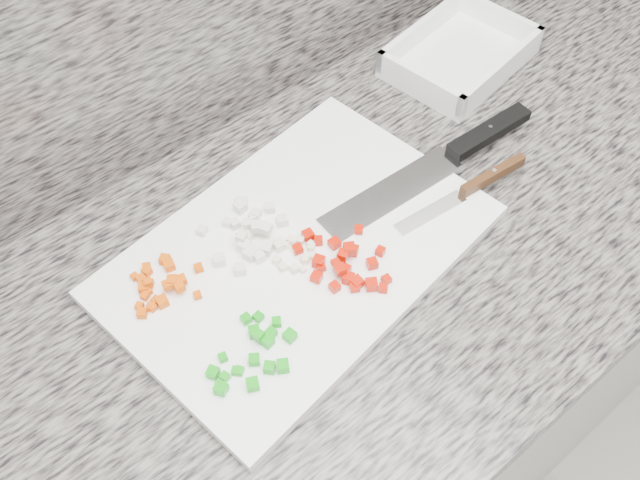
% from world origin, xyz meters
% --- Properties ---
extents(cabinet, '(3.92, 0.62, 0.86)m').
position_xyz_m(cabinet, '(0.00, 1.44, 0.43)').
color(cabinet, silver).
rests_on(cabinet, ground).
extents(countertop, '(3.96, 0.64, 0.04)m').
position_xyz_m(countertop, '(0.00, 1.44, 0.88)').
color(countertop, '#67615B').
rests_on(countertop, cabinet).
extents(cutting_board, '(0.51, 0.38, 0.02)m').
position_xyz_m(cutting_board, '(-0.00, 1.47, 0.91)').
color(cutting_board, white).
rests_on(cutting_board, countertop).
extents(carrot_pile, '(0.10, 0.09, 0.02)m').
position_xyz_m(carrot_pile, '(-0.17, 1.53, 0.92)').
color(carrot_pile, '#D14A04').
rests_on(carrot_pile, cutting_board).
extents(onion_pile, '(0.12, 0.10, 0.02)m').
position_xyz_m(onion_pile, '(-0.04, 1.53, 0.92)').
color(onion_pile, silver).
rests_on(onion_pile, cutting_board).
extents(green_pepper_pile, '(0.12, 0.09, 0.02)m').
position_xyz_m(green_pepper_pile, '(-0.14, 1.38, 0.92)').
color(green_pepper_pile, '#0E9D0E').
rests_on(green_pepper_pile, cutting_board).
extents(red_pepper_pile, '(0.10, 0.13, 0.02)m').
position_xyz_m(red_pepper_pile, '(0.02, 1.41, 0.92)').
color(red_pepper_pile, '#B91302').
rests_on(red_pepper_pile, cutting_board).
extents(garlic_pile, '(0.06, 0.06, 0.01)m').
position_xyz_m(garlic_pile, '(-0.01, 1.47, 0.92)').
color(garlic_pile, beige).
rests_on(garlic_pile, cutting_board).
extents(chef_knife, '(0.37, 0.06, 0.02)m').
position_xyz_m(chef_knife, '(0.27, 1.46, 0.92)').
color(chef_knife, silver).
rests_on(chef_knife, cutting_board).
extents(paring_knife, '(0.22, 0.04, 0.02)m').
position_xyz_m(paring_knife, '(0.25, 1.40, 0.92)').
color(paring_knife, silver).
rests_on(paring_knife, cutting_board).
extents(tray, '(0.25, 0.19, 0.05)m').
position_xyz_m(tray, '(0.43, 1.60, 0.92)').
color(tray, white).
rests_on(tray, countertop).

